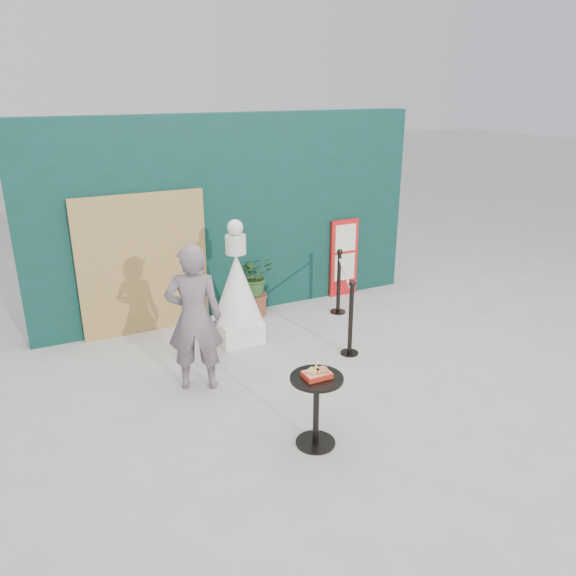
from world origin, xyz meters
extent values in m
plane|color=#ADAAA5|center=(0.00, 0.00, 0.00)|extent=(60.00, 60.00, 0.00)
cube|color=#0A3124|center=(0.00, 3.15, 1.50)|extent=(6.00, 0.30, 3.00)
cube|color=tan|center=(-1.40, 2.94, 1.00)|extent=(1.80, 0.08, 2.00)
imported|color=slate|center=(-1.25, 1.08, 0.88)|extent=(0.75, 0.63, 1.76)
cube|color=red|center=(1.90, 2.96, 0.65)|extent=(0.50, 0.06, 1.30)
cube|color=beige|center=(1.90, 2.92, 1.00)|extent=(0.38, 0.02, 0.45)
cube|color=beige|center=(1.90, 2.92, 0.50)|extent=(0.38, 0.02, 0.45)
cube|color=red|center=(1.90, 2.92, 0.15)|extent=(0.38, 0.02, 0.18)
cube|color=white|center=(-0.35, 2.05, 0.16)|extent=(0.58, 0.58, 0.32)
cone|color=white|center=(-0.35, 2.05, 0.79)|extent=(0.67, 0.67, 0.95)
cylinder|color=silver|center=(-0.35, 2.05, 1.39)|extent=(0.27, 0.27, 0.25)
sphere|color=white|center=(-0.35, 2.05, 1.62)|extent=(0.21, 0.21, 0.21)
cylinder|color=black|center=(-0.54, -0.53, 0.01)|extent=(0.40, 0.40, 0.02)
cylinder|color=black|center=(-0.54, -0.53, 0.36)|extent=(0.06, 0.06, 0.72)
cylinder|color=black|center=(-0.54, -0.53, 0.73)|extent=(0.52, 0.52, 0.03)
cube|color=red|center=(-0.54, -0.53, 0.78)|extent=(0.26, 0.19, 0.05)
cube|color=red|center=(-0.54, -0.53, 0.80)|extent=(0.24, 0.17, 0.00)
cube|color=#E3B353|center=(-0.58, -0.52, 0.82)|extent=(0.15, 0.14, 0.02)
cube|color=#BF8146|center=(-0.49, -0.55, 0.82)|extent=(0.13, 0.13, 0.02)
cone|color=yellow|center=(-0.52, -0.48, 0.83)|extent=(0.06, 0.06, 0.06)
cylinder|color=brown|center=(0.22, 2.81, 0.14)|extent=(0.34, 0.34, 0.28)
cylinder|color=brown|center=(0.22, 2.81, 0.31)|extent=(0.38, 0.38, 0.05)
imported|color=#2B4E21|center=(0.22, 2.81, 0.64)|extent=(0.56, 0.48, 0.62)
cylinder|color=black|center=(0.82, 1.01, 0.01)|extent=(0.24, 0.24, 0.02)
cylinder|color=black|center=(0.82, 1.01, 0.48)|extent=(0.06, 0.06, 0.96)
sphere|color=black|center=(0.82, 1.01, 0.99)|extent=(0.09, 0.09, 0.09)
cylinder|color=black|center=(1.42, 2.31, 0.01)|extent=(0.24, 0.24, 0.02)
cylinder|color=black|center=(1.42, 2.31, 0.48)|extent=(0.06, 0.06, 0.96)
sphere|color=black|center=(1.42, 2.31, 0.99)|extent=(0.09, 0.09, 0.09)
cylinder|color=silver|center=(1.12, 1.66, 0.88)|extent=(0.63, 1.31, 0.03)
camera|label=1|loc=(-2.88, -4.66, 3.40)|focal=35.00mm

